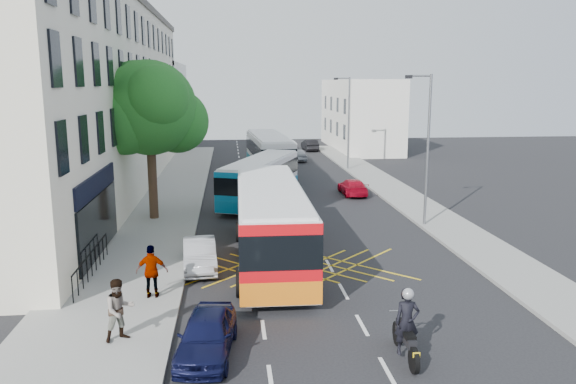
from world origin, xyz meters
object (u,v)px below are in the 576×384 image
object	(u,v)px
bus_near	(271,222)
lamp_near	(426,142)
parked_car_blue	(207,334)
red_hatchback	(353,187)
distant_car_silver	(298,155)
bus_mid	(261,179)
lamp_far	(348,118)
distant_car_dark	(310,145)
distant_car_grey	(272,148)
bus_far	(269,153)
motorbike	(407,326)
pedestrian_far	(152,271)
pedestrian_near	(119,310)
parked_car_silver	(200,254)
street_tree	(149,109)

from	to	relation	value
bus_near	lamp_near	bearing A→B (deg)	31.51
lamp_near	bus_near	world-z (taller)	lamp_near
lamp_near	parked_car_blue	bearing A→B (deg)	-129.43
red_hatchback	distant_car_silver	world-z (taller)	distant_car_silver
bus_mid	lamp_far	bearing A→B (deg)	77.69
distant_car_dark	distant_car_silver	bearing A→B (deg)	70.50
parked_car_blue	distant_car_grey	size ratio (longest dim) A/B	0.72
bus_far	red_hatchback	distance (m)	11.11
motorbike	parked_car_blue	bearing A→B (deg)	173.65
bus_near	bus_far	xyz separation A→B (m)	(1.64, 23.94, -0.02)
bus_far	pedestrian_far	distance (m)	28.69
distant_car_silver	lamp_far	bearing A→B (deg)	117.04
bus_near	bus_mid	distance (m)	12.47
lamp_far	distant_car_silver	world-z (taller)	lamp_far
parked_car_blue	distant_car_silver	distance (m)	40.55
distant_car_silver	pedestrian_near	size ratio (longest dim) A/B	1.96
bus_far	distant_car_grey	bearing A→B (deg)	81.26
parked_car_silver	pedestrian_far	xyz separation A→B (m)	(-1.50, -3.39, 0.49)
bus_far	bus_mid	bearing A→B (deg)	-100.16
red_hatchback	motorbike	bearing A→B (deg)	80.67
lamp_near	distant_car_dark	xyz separation A→B (m)	(-1.20, 34.80, -3.96)
red_hatchback	pedestrian_far	bearing A→B (deg)	57.62
street_tree	distant_car_dark	bearing A→B (deg)	67.01
street_tree	distant_car_grey	size ratio (longest dim) A/B	1.70
lamp_near	bus_mid	xyz separation A→B (m)	(-8.36, 7.33, -3.11)
motorbike	red_hatchback	bearing A→B (deg)	82.86
motorbike	distant_car_grey	xyz separation A→B (m)	(-0.37, 45.68, -0.28)
lamp_near	distant_car_dark	size ratio (longest dim) A/B	2.00
lamp_near	red_hatchback	bearing A→B (deg)	101.77
motorbike	pedestrian_near	world-z (taller)	motorbike
lamp_near	pedestrian_near	bearing A→B (deg)	-137.46
bus_far	motorbike	size ratio (longest dim) A/B	5.04
lamp_far	motorbike	world-z (taller)	lamp_far
red_hatchback	distant_car_grey	xyz separation A→B (m)	(-3.97, 22.35, 0.16)
motorbike	distant_car_silver	world-z (taller)	motorbike
pedestrian_near	lamp_far	bearing A→B (deg)	36.07
bus_near	parked_car_silver	world-z (taller)	bus_near
bus_near	bus_mid	world-z (taller)	bus_near
motorbike	distant_car_grey	distance (m)	45.68
lamp_near	lamp_far	size ratio (longest dim) A/B	1.00
distant_car_grey	lamp_far	bearing A→B (deg)	-59.74
bus_near	distant_car_silver	distance (m)	31.89
bus_mid	lamp_near	bearing A→B (deg)	-20.11
distant_car_dark	parked_car_silver	bearing A→B (deg)	72.01
bus_far	pedestrian_far	size ratio (longest dim) A/B	6.24
bus_far	pedestrian_near	xyz separation A→B (m)	(-6.69, -31.38, -0.66)
red_hatchback	distant_car_silver	bearing A→B (deg)	-84.79
lamp_near	distant_car_grey	distance (m)	32.15
lamp_near	parked_car_silver	xyz separation A→B (m)	(-11.70, -5.80, -3.99)
parked_car_blue	distant_car_silver	bearing A→B (deg)	86.15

